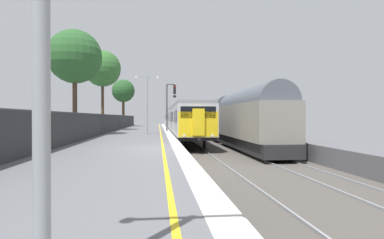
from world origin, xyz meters
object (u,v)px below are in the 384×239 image
at_px(signal_gantry, 169,102).
at_px(background_tree_centre, 104,70).
at_px(background_tree_right, 123,92).
at_px(commuter_train_at_platform, 178,119).
at_px(freight_train_adjacent_track, 208,117).
at_px(background_tree_left, 74,58).
at_px(platform_lamp_mid, 147,99).

height_order(signal_gantry, background_tree_centre, background_tree_centre).
xyz_separation_m(background_tree_centre, background_tree_right, (0.48, 15.60, -1.27)).
relative_size(commuter_train_at_platform, freight_train_adjacent_track, 0.80).
bearing_deg(background_tree_left, background_tree_centre, 85.66).
height_order(commuter_train_at_platform, freight_train_adjacent_track, freight_train_adjacent_track).
height_order(freight_train_adjacent_track, platform_lamp_mid, platform_lamp_mid).
xyz_separation_m(commuter_train_at_platform, platform_lamp_mid, (-3.61, -14.94, 1.76)).
xyz_separation_m(commuter_train_at_platform, freight_train_adjacent_track, (4.00, 0.51, 0.20)).
relative_size(commuter_train_at_platform, platform_lamp_mid, 8.48).
distance_m(platform_lamp_mid, background_tree_left, 6.96).
bearing_deg(platform_lamp_mid, signal_gantry, 73.95).
bearing_deg(background_tree_right, platform_lamp_mid, -79.38).
distance_m(commuter_train_at_platform, platform_lamp_mid, 15.47).
xyz_separation_m(freight_train_adjacent_track, signal_gantry, (-5.48, -8.03, 1.73)).
relative_size(background_tree_centre, background_tree_right, 1.20).
height_order(background_tree_left, background_tree_right, background_tree_left).
relative_size(platform_lamp_mid, background_tree_right, 0.66).
relative_size(signal_gantry, background_tree_left, 0.58).
height_order(freight_train_adjacent_track, background_tree_centre, background_tree_centre).
height_order(freight_train_adjacent_track, background_tree_left, background_tree_left).
height_order(background_tree_centre, background_tree_right, background_tree_centre).
bearing_deg(background_tree_right, background_tree_centre, -91.76).
distance_m(background_tree_centre, background_tree_right, 15.66).
bearing_deg(freight_train_adjacent_track, signal_gantry, -124.32).
height_order(platform_lamp_mid, background_tree_centre, background_tree_centre).
bearing_deg(background_tree_right, background_tree_left, -92.77).
relative_size(commuter_train_at_platform, background_tree_centre, 4.68).
height_order(background_tree_left, background_tree_centre, background_tree_centre).
relative_size(commuter_train_at_platform, background_tree_right, 5.60).
bearing_deg(background_tree_left, signal_gantry, 41.51).
height_order(freight_train_adjacent_track, signal_gantry, signal_gantry).
xyz_separation_m(freight_train_adjacent_track, platform_lamp_mid, (-7.62, -15.45, 1.56)).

